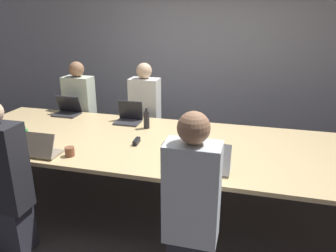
{
  "coord_description": "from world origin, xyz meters",
  "views": [
    {
      "loc": [
        0.85,
        -3.08,
        2.07
      ],
      "look_at": [
        0.0,
        0.1,
        0.92
      ],
      "focal_mm": 35.0,
      "sensor_mm": 36.0,
      "label": 1
    }
  ],
  "objects": [
    {
      "name": "bottle_near_left",
      "position": [
        -1.35,
        -0.46,
        0.86
      ],
      "size": [
        0.07,
        0.07,
        0.21
      ],
      "color": "green",
      "rests_on": "conference_table"
    },
    {
      "name": "person_near_left",
      "position": [
        -1.15,
        -1.04,
        0.68
      ],
      "size": [
        0.4,
        0.24,
        1.41
      ],
      "rotation": [
        0.0,
        0.0,
        3.14
      ],
      "color": "#2D2D38",
      "rests_on": "ground_plane"
    },
    {
      "name": "conference_table",
      "position": [
        0.0,
        0.0,
        0.73
      ],
      "size": [
        4.74,
        1.55,
        0.77
      ],
      "color": "#D6B77F",
      "rests_on": "ground_plane"
    },
    {
      "name": "laptop_far_midleft",
      "position": [
        -0.61,
        0.54,
        0.85
      ],
      "size": [
        0.31,
        0.25,
        0.26
      ],
      "color": "#333338",
      "rests_on": "conference_table"
    },
    {
      "name": "curtain_wall",
      "position": [
        0.0,
        2.08,
        1.4
      ],
      "size": [
        12.0,
        0.06,
        2.8
      ],
      "color": "#9999A3",
      "rests_on": "ground_plane"
    },
    {
      "name": "ground_plane",
      "position": [
        0.0,
        0.0,
        0.0
      ],
      "size": [
        24.0,
        24.0,
        0.0
      ],
      "primitive_type": "plane",
      "color": "#383333"
    },
    {
      "name": "cup_near_left",
      "position": [
        -0.79,
        -0.56,
        0.82
      ],
      "size": [
        0.09,
        0.09,
        0.09
      ],
      "color": "brown",
      "rests_on": "conference_table"
    },
    {
      "name": "notebook",
      "position": [
        0.1,
        -0.07,
        0.78
      ],
      "size": [
        0.22,
        0.13,
        0.02
      ],
      "rotation": [
        0.0,
        0.0,
        0.01
      ],
      "color": "#232328",
      "rests_on": "conference_table"
    },
    {
      "name": "person_near_midright",
      "position": [
        0.48,
        -1.04,
        0.71
      ],
      "size": [
        0.4,
        0.24,
        1.45
      ],
      "rotation": [
        0.0,
        0.0,
        3.14
      ],
      "color": "#2D2D38",
      "rests_on": "ground_plane"
    },
    {
      "name": "stapler",
      "position": [
        -0.28,
        -0.11,
        0.8
      ],
      "size": [
        0.05,
        0.15,
        0.05
      ],
      "rotation": [
        0.0,
        0.0,
        0.06
      ],
      "color": "black",
      "rests_on": "conference_table"
    },
    {
      "name": "bottle_far_midleft",
      "position": [
        -0.33,
        0.38,
        0.88
      ],
      "size": [
        0.07,
        0.07,
        0.25
      ],
      "color": "black",
      "rests_on": "conference_table"
    },
    {
      "name": "cup_near_midright",
      "position": [
        0.32,
        -0.49,
        0.82
      ],
      "size": [
        0.07,
        0.07,
        0.1
      ],
      "color": "red",
      "rests_on": "conference_table"
    },
    {
      "name": "laptop_near_left",
      "position": [
        -1.07,
        -0.63,
        0.84
      ],
      "size": [
        0.36,
        0.24,
        0.23
      ],
      "rotation": [
        0.0,
        0.0,
        3.14
      ],
      "color": "gray",
      "rests_on": "conference_table"
    },
    {
      "name": "laptop_far_left",
      "position": [
        -1.52,
        0.63,
        0.84
      ],
      "size": [
        0.34,
        0.25,
        0.25
      ],
      "color": "#333338",
      "rests_on": "conference_table"
    },
    {
      "name": "person_far_left",
      "position": [
        -1.53,
        0.95,
        0.7
      ],
      "size": [
        0.4,
        0.24,
        1.43
      ],
      "color": "#2D2D38",
      "rests_on": "ground_plane"
    },
    {
      "name": "laptop_near_midright",
      "position": [
        0.56,
        -0.53,
        0.85
      ],
      "size": [
        0.31,
        0.27,
        0.26
      ],
      "rotation": [
        0.0,
        0.0,
        3.14
      ],
      "color": "#B7B7BC",
      "rests_on": "conference_table"
    },
    {
      "name": "person_far_midleft",
      "position": [
        -0.58,
        1.06,
        0.7
      ],
      "size": [
        0.4,
        0.24,
        1.43
      ],
      "color": "#2D2D38",
      "rests_on": "ground_plane"
    }
  ]
}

